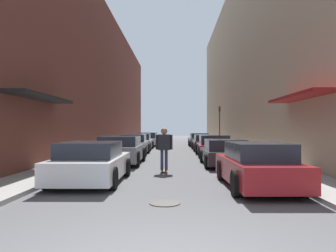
% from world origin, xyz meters
% --- Properties ---
extents(ground, '(107.93, 107.93, 0.00)m').
position_xyz_m(ground, '(0.00, 19.62, 0.00)').
color(ground, '#515154').
extents(curb_strip_left, '(1.80, 49.06, 0.12)m').
position_xyz_m(curb_strip_left, '(-4.44, 24.53, 0.06)').
color(curb_strip_left, gray).
rests_on(curb_strip_left, ground).
extents(curb_strip_right, '(1.80, 49.06, 0.12)m').
position_xyz_m(curb_strip_right, '(4.44, 24.53, 0.06)').
color(curb_strip_right, gray).
rests_on(curb_strip_right, ground).
extents(building_row_left, '(4.90, 49.06, 11.86)m').
position_xyz_m(building_row_left, '(-7.34, 24.53, 5.93)').
color(building_row_left, brown).
rests_on(building_row_left, ground).
extents(building_row_right, '(4.90, 49.06, 14.84)m').
position_xyz_m(building_row_right, '(7.34, 24.53, 7.42)').
color(building_row_right, tan).
rests_on(building_row_right, ground).
extents(parked_car_left_0, '(2.03, 4.18, 1.28)m').
position_xyz_m(parked_car_left_0, '(-2.40, 6.32, 0.62)').
color(parked_car_left_0, silver).
rests_on(parked_car_left_0, ground).
extents(parked_car_left_1, '(2.09, 4.38, 1.34)m').
position_xyz_m(parked_car_left_1, '(-2.37, 11.73, 0.66)').
color(parked_car_left_1, '#515459').
rests_on(parked_car_left_1, ground).
extents(parked_car_left_2, '(1.85, 4.19, 1.33)m').
position_xyz_m(parked_car_left_2, '(-2.43, 17.07, 0.65)').
color(parked_car_left_2, gray).
rests_on(parked_car_left_2, ground).
extents(parked_car_left_3, '(1.97, 4.82, 1.30)m').
position_xyz_m(parked_car_left_3, '(-2.57, 22.17, 0.62)').
color(parked_car_left_3, gray).
rests_on(parked_car_left_3, ground).
extents(parked_car_left_4, '(2.08, 4.67, 1.31)m').
position_xyz_m(parked_car_left_4, '(-2.47, 28.22, 0.63)').
color(parked_car_left_4, '#B7B7BC').
rests_on(parked_car_left_4, ground).
extents(parked_car_right_0, '(1.86, 4.32, 1.30)m').
position_xyz_m(parked_car_right_0, '(2.57, 5.51, 0.63)').
color(parked_car_right_0, maroon).
rests_on(parked_car_right_0, ground).
extents(parked_car_right_1, '(2.03, 4.22, 1.20)m').
position_xyz_m(parked_car_right_1, '(2.50, 11.17, 0.58)').
color(parked_car_right_1, '#232326').
rests_on(parked_car_right_1, ground).
extents(parked_car_right_2, '(2.02, 4.21, 1.30)m').
position_xyz_m(parked_car_right_2, '(2.58, 16.08, 0.63)').
color(parked_car_right_2, maroon).
rests_on(parked_car_right_2, ground).
extents(parked_car_right_3, '(2.07, 4.58, 1.22)m').
position_xyz_m(parked_car_right_3, '(2.60, 21.55, 0.59)').
color(parked_car_right_3, '#232326').
rests_on(parked_car_right_3, ground).
extents(parked_car_right_4, '(1.94, 4.03, 1.26)m').
position_xyz_m(parked_car_right_4, '(2.48, 27.30, 0.61)').
color(parked_car_right_4, '#515459').
rests_on(parked_car_right_4, ground).
extents(skateboarder, '(0.66, 0.78, 1.72)m').
position_xyz_m(skateboarder, '(-0.20, 8.80, 1.06)').
color(skateboarder, brown).
rests_on(skateboarder, ground).
extents(manhole_cover, '(0.70, 0.70, 0.02)m').
position_xyz_m(manhole_cover, '(-0.00, 3.49, 0.01)').
color(manhole_cover, '#332D28').
rests_on(manhole_cover, ground).
extents(traffic_light, '(0.16, 0.22, 3.59)m').
position_xyz_m(traffic_light, '(4.26, 25.85, 2.33)').
color(traffic_light, '#2D2D2D').
rests_on(traffic_light, curb_strip_right).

